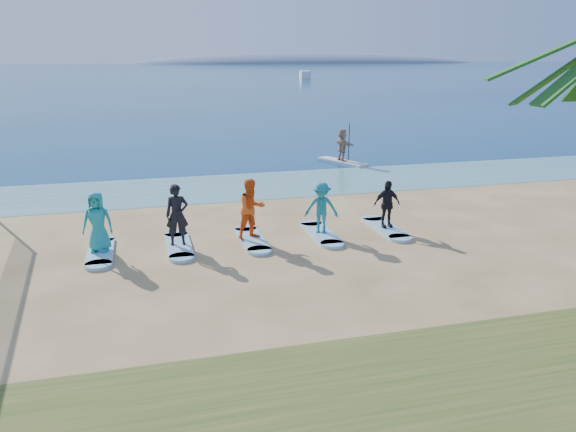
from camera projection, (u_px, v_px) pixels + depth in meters
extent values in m
plane|color=tan|center=(252.00, 287.00, 13.50)|extent=(600.00, 600.00, 0.00)
plane|color=teal|center=(202.00, 188.00, 23.24)|extent=(600.00, 600.00, 0.00)
plane|color=navy|center=(142.00, 73.00, 161.93)|extent=(600.00, 600.00, 0.00)
ellipsoid|color=slate|center=(312.00, 63.00, 315.34)|extent=(220.00, 56.00, 18.00)
cube|color=silver|center=(342.00, 162.00, 28.68)|extent=(1.90, 3.02, 0.12)
imported|color=tan|center=(342.00, 145.00, 28.43)|extent=(0.74, 1.56, 1.61)
cube|color=silver|center=(305.00, 79.00, 122.51)|extent=(3.07, 6.20, 1.70)
cube|color=#8FC2DD|center=(100.00, 252.00, 15.70)|extent=(0.70, 2.20, 0.09)
imported|color=teal|center=(97.00, 222.00, 15.46)|extent=(0.91, 0.68, 1.68)
cube|color=#8FC2DD|center=(179.00, 245.00, 16.24)|extent=(0.70, 2.20, 0.09)
imported|color=black|center=(177.00, 215.00, 15.98)|extent=(0.65, 0.43, 1.77)
cube|color=#8FC2DD|center=(252.00, 239.00, 16.78)|extent=(0.70, 2.20, 0.09)
imported|color=#E35517|center=(252.00, 209.00, 16.51)|extent=(1.04, 0.92, 1.80)
cube|color=#8FC2DD|center=(321.00, 234.00, 17.31)|extent=(0.70, 2.20, 0.09)
imported|color=teal|center=(321.00, 208.00, 17.08)|extent=(1.16, 0.91, 1.57)
cube|color=#8FC2DD|center=(386.00, 228.00, 17.85)|extent=(0.70, 2.20, 0.09)
imported|color=black|center=(387.00, 204.00, 17.63)|extent=(0.89, 0.39, 1.50)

